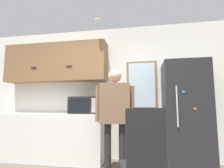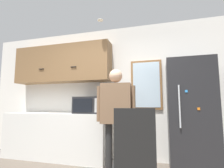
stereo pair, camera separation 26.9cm
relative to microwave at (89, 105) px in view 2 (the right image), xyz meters
The scene contains 9 objects.
back_wall 0.59m from the microwave, 41.78° to the left, with size 6.00×0.06×2.70m.
counter 0.94m from the microwave, behind, with size 2.20×0.58×0.90m.
upper_cabinets 1.16m from the microwave, 169.22° to the left, with size 2.20×0.37×0.81m.
microwave is the anchor object (origin of this frame).
person 0.80m from the microwave, 33.85° to the right, with size 0.63×0.27×1.65m.
refrigerator 1.83m from the microwave, ahead, with size 0.71×0.71×1.81m.
chair 1.93m from the microwave, 53.44° to the right, with size 0.49×0.49×1.04m.
window 1.20m from the microwave, 15.29° to the left, with size 0.60×0.05×0.97m.
ceiling_light 1.66m from the microwave, 33.18° to the right, with size 0.11×0.11×0.01m.
Camera 2 is at (1.00, -1.45, 1.07)m, focal length 28.00 mm.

